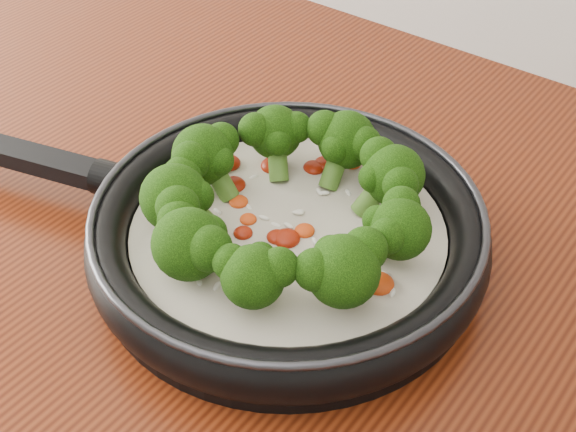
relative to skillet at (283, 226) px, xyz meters
The scene contains 1 object.
skillet is the anchor object (origin of this frame).
Camera 1 is at (0.28, 0.65, 1.38)m, focal length 48.33 mm.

